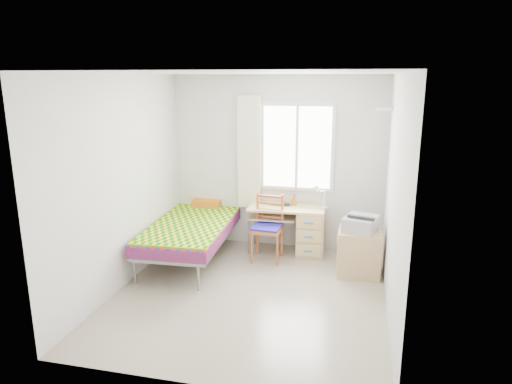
% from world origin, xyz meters
% --- Properties ---
extents(floor, '(3.50, 3.50, 0.00)m').
position_xyz_m(floor, '(0.00, 0.00, 0.00)').
color(floor, '#BCAD93').
rests_on(floor, ground).
extents(ceiling, '(3.50, 3.50, 0.00)m').
position_xyz_m(ceiling, '(0.00, 0.00, 2.60)').
color(ceiling, white).
rests_on(ceiling, wall_back).
extents(wall_back, '(3.20, 0.00, 3.20)m').
position_xyz_m(wall_back, '(0.00, 1.75, 1.30)').
color(wall_back, silver).
rests_on(wall_back, ground).
extents(wall_left, '(0.00, 3.50, 3.50)m').
position_xyz_m(wall_left, '(-1.60, 0.00, 1.30)').
color(wall_left, silver).
rests_on(wall_left, ground).
extents(wall_right, '(0.00, 3.50, 3.50)m').
position_xyz_m(wall_right, '(1.60, 0.00, 1.30)').
color(wall_right, silver).
rests_on(wall_right, ground).
extents(window, '(1.10, 0.04, 1.30)m').
position_xyz_m(window, '(0.30, 1.73, 1.55)').
color(window, white).
rests_on(window, wall_back).
extents(curtain, '(0.35, 0.05, 1.70)m').
position_xyz_m(curtain, '(-0.42, 1.68, 1.45)').
color(curtain, white).
rests_on(curtain, wall_back).
extents(floating_shelf, '(0.20, 0.32, 0.03)m').
position_xyz_m(floating_shelf, '(1.49, 1.40, 2.15)').
color(floating_shelf, white).
rests_on(floating_shelf, wall_right).
extents(bed, '(1.13, 2.26, 0.96)m').
position_xyz_m(bed, '(-1.06, 1.02, 0.47)').
color(bed, gray).
rests_on(bed, floor).
extents(desk, '(1.15, 0.57, 0.70)m').
position_xyz_m(desk, '(0.49, 1.46, 0.38)').
color(desk, '#D7BF71').
rests_on(desk, floor).
extents(chair, '(0.44, 0.44, 0.94)m').
position_xyz_m(chair, '(-0.01, 1.15, 0.53)').
color(chair, '#AD4921').
rests_on(chair, floor).
extents(cabinet, '(0.57, 0.50, 0.60)m').
position_xyz_m(cabinet, '(1.27, 0.90, 0.30)').
color(cabinet, tan).
rests_on(cabinet, floor).
extents(printer, '(0.50, 0.54, 0.20)m').
position_xyz_m(printer, '(1.27, 0.92, 0.70)').
color(printer, '#A4A7AC').
rests_on(printer, cabinet).
extents(laptop, '(0.29, 0.19, 0.02)m').
position_xyz_m(laptop, '(0.10, 1.51, 0.71)').
color(laptop, black).
rests_on(laptop, desk).
extents(pen_cup, '(0.10, 0.10, 0.10)m').
position_xyz_m(pen_cup, '(0.29, 1.60, 0.75)').
color(pen_cup, orange).
rests_on(pen_cup, desk).
extents(task_lamp, '(0.21, 0.31, 0.37)m').
position_xyz_m(task_lamp, '(0.69, 1.38, 0.93)').
color(task_lamp, white).
rests_on(task_lamp, desk).
extents(book, '(0.25, 0.27, 0.02)m').
position_xyz_m(book, '(-0.03, 1.44, 0.59)').
color(book, gray).
rests_on(book, desk).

